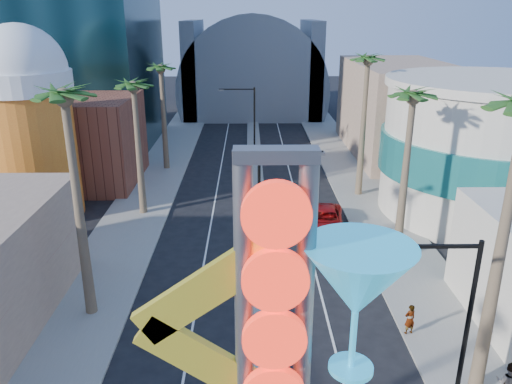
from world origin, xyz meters
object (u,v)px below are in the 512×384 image
(pedestrian_a, at_px, (410,319))
(pedestrian_b, at_px, (508,383))
(neon_sign, at_px, (307,359))
(red_pickup, at_px, (325,220))

(pedestrian_a, xyz_separation_m, pedestrian_b, (2.53, -4.68, 0.15))
(neon_sign, bearing_deg, red_pickup, 79.98)
(red_pickup, bearing_deg, pedestrian_a, -72.94)
(neon_sign, relative_size, pedestrian_a, 7.78)
(neon_sign, distance_m, pedestrian_b, 12.57)
(red_pickup, bearing_deg, neon_sign, -93.03)
(pedestrian_a, height_order, pedestrian_b, pedestrian_b)
(neon_sign, bearing_deg, pedestrian_b, 34.49)
(red_pickup, xyz_separation_m, pedestrian_b, (4.81, -17.55, 0.32))
(neon_sign, bearing_deg, pedestrian_a, 59.19)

